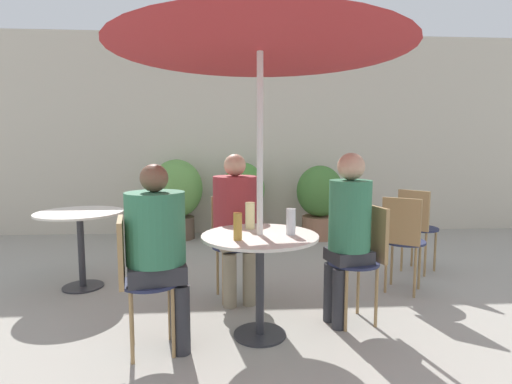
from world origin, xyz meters
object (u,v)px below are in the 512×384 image
Objects in this scene: seated_person_0 at (348,223)px; beer_glass_2 at (291,222)px; potted_plant_0 at (177,194)px; potted_plant_2 at (320,198)px; bistro_chair_3 at (402,235)px; seated_person_1 at (236,215)px; beer_glass_0 at (250,216)px; bistro_chair_1 at (232,236)px; seated_person_2 at (159,242)px; cafe_table_near at (260,255)px; beer_glass_1 at (238,226)px; bistro_chair_0 at (364,252)px; bistro_chair_2 at (136,272)px; cafe_table_far at (80,228)px; potted_plant_1 at (244,195)px; bistro_chair_4 at (416,222)px; umbrella at (260,29)px.

seated_person_0 is 7.14× the size of beer_glass_2.
potted_plant_0 is 2.06m from potted_plant_2.
potted_plant_2 reaches higher than bistro_chair_3.
beer_glass_0 is at bearing -91.01° from seated_person_1.
beer_glass_0 is (-0.72, 0.05, 0.05)m from seated_person_0.
beer_glass_2 reaches higher than bistro_chair_1.
potted_plant_0 reaches higher than beer_glass_2.
bistro_chair_3 is 0.72× the size of seated_person_2.
cafe_table_near is 4.52× the size of beer_glass_1.
seated_person_2 is 0.89m from beer_glass_2.
bistro_chair_3 is (0.53, 0.53, 0.00)m from bistro_chair_0.
bistro_chair_2 is (-0.80, -0.19, -0.04)m from cafe_table_near.
seated_person_1 is 2.54m from potted_plant_0.
cafe_table_near is 0.32m from beer_glass_2.
bistro_chair_0 and bistro_chair_1 have the same top height.
cafe_table_near is at bearing -90.00° from seated_person_0.
beer_glass_2 is at bearing -69.09° from potted_plant_0.
beer_glass_0 is at bearing -72.45° from potted_plant_0.
cafe_table_far is at bearing 150.55° from beer_glass_0.
potted_plant_1 reaches higher than beer_glass_0.
bistro_chair_0 is 1.00× the size of bistro_chair_3.
seated_person_1 is at bearing -90.00° from bistro_chair_1.
beer_glass_0 is at bearing 80.65° from bistro_chair_4.
cafe_table_near is 0.64× the size of seated_person_1.
beer_glass_0 is at bearing -112.70° from potted_plant_2.
beer_glass_1 is (-0.15, -0.15, 0.23)m from cafe_table_near.
umbrella reaches higher than bistro_chair_3.
beer_glass_1 is 0.39m from beer_glass_2.
seated_person_0 reaches higher than potted_plant_1.
bistro_chair_3 is 0.90m from seated_person_0.
seated_person_0 is 1.05× the size of seated_person_2.
bistro_chair_3 is 4.52× the size of beer_glass_0.
cafe_table_far is at bearing -145.11° from potted_plant_2.
bistro_chair_4 is 0.40× the size of umbrella.
cafe_table_near is 0.32m from beer_glass_0.
seated_person_0 is 0.58× the size of umbrella.
bistro_chair_2 is at bearing -176.23° from beer_glass_1.
bistro_chair_1 is 2.51m from potted_plant_2.
seated_person_0 is at bearing -90.00° from bistro_chair_2.
cafe_table_far is 2.13m from beer_glass_2.
beer_glass_0 is (0.10, -0.46, 0.08)m from seated_person_1.
bistro_chair_0 is at bearing -20.31° from cafe_table_far.
umbrella reaches higher than bistro_chair_4.
bistro_chair_2 is 0.70× the size of seated_person_1.
seated_person_1 is (-0.16, 0.66, 0.17)m from cafe_table_near.
seated_person_2 is 3.57m from potted_plant_2.
umbrella is at bearing -110.31° from potted_plant_2.
beer_glass_2 is 0.08× the size of umbrella.
beer_glass_0 is 0.09× the size of umbrella.
seated_person_0 is at bearing -90.00° from seated_person_2.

